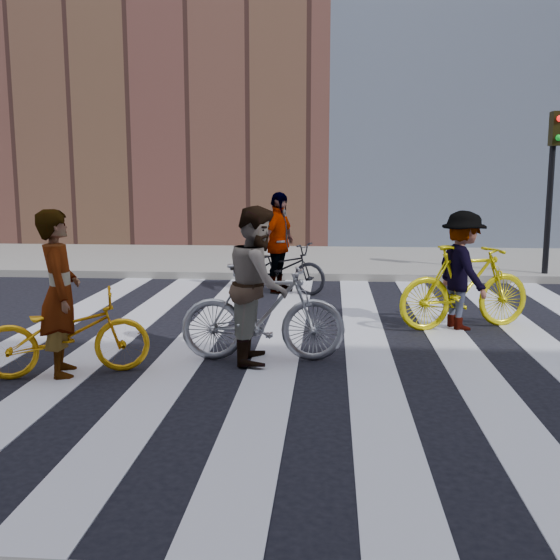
# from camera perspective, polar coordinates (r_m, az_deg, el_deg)

# --- Properties ---
(ground) EXTENTS (100.00, 100.00, 0.00)m
(ground) POSITION_cam_1_polar(r_m,az_deg,el_deg) (8.33, 3.77, -5.69)
(ground) COLOR black
(ground) RESTS_ON ground
(sidewalk_far) EXTENTS (100.00, 5.00, 0.15)m
(sidewalk_far) POSITION_cam_1_polar(r_m,az_deg,el_deg) (15.69, 4.13, 1.66)
(sidewalk_far) COLOR gray
(sidewalk_far) RESTS_ON ground
(zebra_crosswalk) EXTENTS (8.25, 10.00, 0.01)m
(zebra_crosswalk) POSITION_cam_1_polar(r_m,az_deg,el_deg) (8.33, 3.77, -5.65)
(zebra_crosswalk) COLOR silver
(zebra_crosswalk) RESTS_ON ground
(traffic_signal) EXTENTS (0.22, 0.42, 3.33)m
(traffic_signal) POSITION_cam_1_polar(r_m,az_deg,el_deg) (14.05, 22.67, 9.11)
(traffic_signal) COLOR black
(traffic_signal) RESTS_ON ground
(bike_yellow_left) EXTENTS (1.84, 1.17, 0.92)m
(bike_yellow_left) POSITION_cam_1_polar(r_m,az_deg,el_deg) (7.38, -18.11, -4.44)
(bike_yellow_left) COLOR #F2A70D
(bike_yellow_left) RESTS_ON ground
(bike_silver_mid) EXTENTS (1.91, 0.62, 1.13)m
(bike_silver_mid) POSITION_cam_1_polar(r_m,az_deg,el_deg) (7.53, -1.50, -2.86)
(bike_silver_mid) COLOR #999CA3
(bike_silver_mid) RESTS_ON ground
(bike_yellow_right) EXTENTS (2.04, 1.16, 1.18)m
(bike_yellow_right) POSITION_cam_1_polar(r_m,az_deg,el_deg) (9.43, 15.82, -0.59)
(bike_yellow_right) COLOR yellow
(bike_yellow_right) RESTS_ON ground
(bike_dark_rear) EXTENTS (1.85, 1.24, 0.92)m
(bike_dark_rear) POSITION_cam_1_polar(r_m,az_deg,el_deg) (11.86, 0.09, 1.09)
(bike_dark_rear) COLOR black
(bike_dark_rear) RESTS_ON ground
(rider_left) EXTENTS (0.63, 0.76, 1.78)m
(rider_left) POSITION_cam_1_polar(r_m,az_deg,el_deg) (7.31, -18.64, -1.12)
(rider_left) COLOR slate
(rider_left) RESTS_ON ground
(rider_mid) EXTENTS (0.72, 0.90, 1.79)m
(rider_mid) POSITION_cam_1_polar(r_m,az_deg,el_deg) (7.47, -1.89, -0.39)
(rider_mid) COLOR slate
(rider_mid) RESTS_ON ground
(rider_right) EXTENTS (0.92, 1.20, 1.65)m
(rider_right) POSITION_cam_1_polar(r_m,az_deg,el_deg) (9.38, 15.58, 0.81)
(rider_right) COLOR slate
(rider_right) RESTS_ON ground
(rider_rear) EXTENTS (0.82, 1.16, 1.82)m
(rider_rear) POSITION_cam_1_polar(r_m,az_deg,el_deg) (11.81, -0.15, 3.26)
(rider_rear) COLOR slate
(rider_rear) RESTS_ON ground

